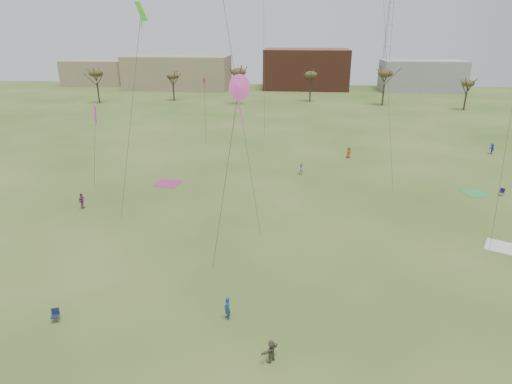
# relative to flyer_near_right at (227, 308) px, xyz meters

# --- Properties ---
(ground) EXTENTS (260.00, 260.00, 0.00)m
(ground) POSITION_rel_flyer_near_right_xyz_m (0.96, -2.34, -0.82)
(ground) COLOR #34561A
(ground) RESTS_ON ground
(flyer_near_right) EXTENTS (0.65, 0.72, 1.65)m
(flyer_near_right) POSITION_rel_flyer_near_right_xyz_m (0.00, 0.00, 0.00)
(flyer_near_right) COLOR #203E95
(flyer_near_right) RESTS_ON ground
(spectator_fore_c) EXTENTS (1.20, 1.30, 1.45)m
(spectator_fore_c) POSITION_rel_flyer_near_right_xyz_m (3.19, -3.67, -0.10)
(spectator_fore_c) COLOR brown
(spectator_fore_c) RESTS_ON ground
(spectator_mid_d) EXTENTS (0.51, 1.06, 1.76)m
(spectator_mid_d) POSITION_rel_flyer_near_right_xyz_m (-18.68, 17.13, 0.06)
(spectator_mid_d) COLOR #973F96
(spectator_mid_d) RESTS_ON ground
(spectator_mid_e) EXTENTS (0.98, 0.88, 1.65)m
(spectator_mid_e) POSITION_rel_flyer_near_right_xyz_m (4.86, 30.99, 0.00)
(spectator_mid_e) COLOR #BEBEBE
(spectator_mid_e) RESTS_ON ground
(flyer_far_b) EXTENTS (0.93, 0.97, 1.67)m
(flyer_far_b) POSITION_rel_flyer_near_right_xyz_m (11.89, 39.55, 0.01)
(flyer_far_b) COLOR #A9431D
(flyer_far_b) RESTS_ON ground
(flyer_far_c) EXTENTS (0.83, 1.17, 1.66)m
(flyer_far_c) POSITION_rel_flyer_near_right_xyz_m (34.13, 44.08, 0.00)
(flyer_far_c) COLOR #212399
(flyer_far_c) RESTS_ON ground
(blanket_cream) EXTENTS (3.48, 3.48, 0.03)m
(blanket_cream) POSITION_rel_flyer_near_right_xyz_m (22.76, 12.43, -0.82)
(blanket_cream) COLOR silver
(blanket_cream) RESTS_ON ground
(blanket_plum) EXTENTS (3.41, 3.41, 0.03)m
(blanket_plum) POSITION_rel_flyer_near_right_xyz_m (-11.82, 25.75, -0.82)
(blanket_plum) COLOR #A03172
(blanket_plum) RESTS_ON ground
(blanket_olive) EXTENTS (3.27, 3.27, 0.03)m
(blanket_olive) POSITION_rel_flyer_near_right_xyz_m (25.39, 26.16, -0.82)
(blanket_olive) COLOR #36964D
(blanket_olive) RESTS_ON ground
(camp_chair_left) EXTENTS (0.65, 0.67, 0.87)m
(camp_chair_left) POSITION_rel_flyer_near_right_xyz_m (-11.37, -1.43, -0.56)
(camp_chair_left) COLOR #141D37
(camp_chair_left) RESTS_ON ground
(camp_chair_right) EXTENTS (0.73, 0.74, 0.87)m
(camp_chair_right) POSITION_rel_flyer_near_right_xyz_m (28.09, 25.60, -0.56)
(camp_chair_right) COLOR #141335
(camp_chair_right) RESTS_ON ground
(tree_line) EXTENTS (117.44, 49.32, 8.91)m
(tree_line) POSITION_rel_flyer_near_right_xyz_m (-1.88, 76.78, 6.26)
(tree_line) COLOR #3A2B1E
(tree_line) RESTS_ON ground
(building_tan) EXTENTS (32.00, 14.00, 10.00)m
(building_tan) POSITION_rel_flyer_near_right_xyz_m (-34.04, 112.66, 4.18)
(building_tan) COLOR #937F60
(building_tan) RESTS_ON ground
(building_brick) EXTENTS (26.00, 16.00, 12.00)m
(building_brick) POSITION_rel_flyer_near_right_xyz_m (5.96, 117.66, 5.18)
(building_brick) COLOR brown
(building_brick) RESTS_ON ground
(building_grey) EXTENTS (24.00, 12.00, 9.00)m
(building_grey) POSITION_rel_flyer_near_right_xyz_m (40.96, 115.66, 3.68)
(building_grey) COLOR gray
(building_grey) RESTS_ON ground
(building_tan_west) EXTENTS (20.00, 12.00, 8.00)m
(building_tan_west) POSITION_rel_flyer_near_right_xyz_m (-64.04, 119.66, 3.18)
(building_tan_west) COLOR #937F60
(building_tan_west) RESTS_ON ground
(radio_tower) EXTENTS (1.51, 1.72, 41.00)m
(radio_tower) POSITION_rel_flyer_near_right_xyz_m (30.96, 122.66, 18.38)
(radio_tower) COLOR #9EA3A8
(radio_tower) RESTS_ON ground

